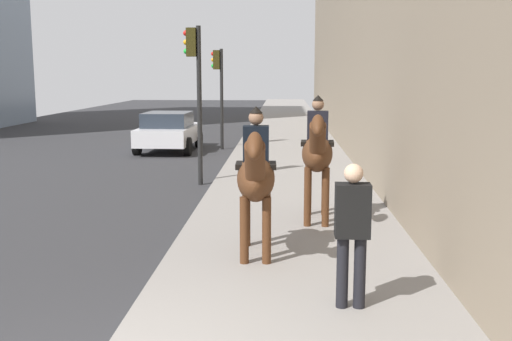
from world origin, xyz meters
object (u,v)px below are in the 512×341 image
object	(u,v)px
pedestrian_greeting	(352,226)
traffic_light_far_curb	(219,82)
car_near_lane	(169,131)
mounted_horse_near	(256,176)
traffic_light_near_curb	(196,80)
mounted_horse_far	(317,152)

from	to	relation	value
pedestrian_greeting	traffic_light_far_curb	bearing A→B (deg)	12.41
car_near_lane	traffic_light_far_curb	xyz separation A→B (m)	(0.65, -1.80, 1.75)
car_near_lane	pedestrian_greeting	bearing A→B (deg)	-160.40
mounted_horse_near	pedestrian_greeting	xyz separation A→B (m)	(-1.98, -1.20, -0.24)
mounted_horse_near	car_near_lane	distance (m)	13.68
traffic_light_near_curb	traffic_light_far_curb	distance (m)	7.36
traffic_light_near_curb	traffic_light_far_curb	size ratio (longest dim) A/B	1.07
traffic_light_near_curb	car_near_lane	bearing A→B (deg)	16.51
mounted_horse_near	mounted_horse_far	bearing A→B (deg)	153.37
mounted_horse_far	mounted_horse_near	bearing A→B (deg)	-21.90
mounted_horse_far	traffic_light_far_curb	xyz separation A→B (m)	(11.59, 3.01, 1.08)
mounted_horse_far	pedestrian_greeting	world-z (taller)	mounted_horse_far
traffic_light_far_curb	mounted_horse_near	bearing A→B (deg)	-171.78
pedestrian_greeting	traffic_light_far_curb	size ratio (longest dim) A/B	0.46
mounted_horse_far	traffic_light_far_curb	world-z (taller)	traffic_light_far_curb
traffic_light_near_curb	traffic_light_far_curb	world-z (taller)	traffic_light_near_curb
mounted_horse_near	car_near_lane	size ratio (longest dim) A/B	0.57
pedestrian_greeting	car_near_lane	distance (m)	15.91
pedestrian_greeting	car_near_lane	xyz separation A→B (m)	(15.11, 4.98, -0.35)
mounted_horse_far	traffic_light_near_curb	world-z (taller)	traffic_light_near_curb
mounted_horse_far	car_near_lane	size ratio (longest dim) A/B	0.59
mounted_horse_near	traffic_light_near_curb	xyz separation A→B (m)	(6.42, 1.80, 1.33)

